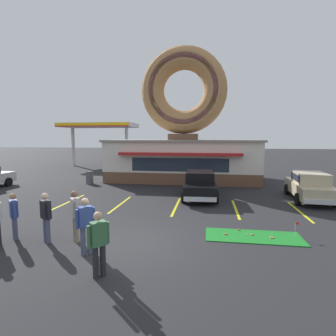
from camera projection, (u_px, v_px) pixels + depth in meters
ground_plane at (132, 244)px, 8.77m from camera, size 160.00×160.00×0.00m
donut_shop_building at (183, 135)px, 21.97m from camera, size 12.30×6.75×10.96m
putting_mat at (253, 237)px, 9.39m from camera, size 3.37×1.33×0.03m
mini_donut_near_left at (239, 230)px, 10.01m from camera, size 0.13×0.13×0.04m
mini_donut_near_right at (272, 238)px, 9.20m from camera, size 0.13×0.13×0.04m
mini_donut_mid_left at (225, 234)px, 9.55m from camera, size 0.13×0.13×0.04m
mini_donut_mid_centre at (252, 235)px, 9.49m from camera, size 0.13×0.13×0.04m
golf_ball at (247, 234)px, 9.51m from camera, size 0.04×0.04×0.04m
putting_flag_pin at (296, 226)px, 9.25m from camera, size 0.13×0.01×0.55m
car_black at (200, 183)px, 15.43m from camera, size 2.13×4.63×1.60m
car_champagne at (309, 185)px, 14.80m from camera, size 2.23×4.68×1.60m
pedestrian_blue_sweater_man at (86, 223)px, 7.90m from camera, size 0.46×0.44×1.75m
pedestrian_hooded_kid at (75, 213)px, 8.90m from camera, size 0.43×0.47×1.76m
pedestrian_clipboard_woman at (46, 215)px, 8.84m from camera, size 0.51×0.41×1.70m
pedestrian_beanie_man at (14, 214)px, 9.13m from camera, size 0.45×0.45×1.63m
pedestrian_crossing_woman at (99, 241)px, 6.60m from camera, size 0.44×0.46×1.71m
trash_bin at (89, 177)px, 20.19m from camera, size 0.57×0.57×0.97m
gas_station_canopy at (99, 127)px, 32.17m from camera, size 9.00×4.46×5.30m
parking_stripe_far_left at (68, 202)px, 14.46m from camera, size 0.12×3.60×0.01m
parking_stripe_left at (121, 204)px, 14.00m from camera, size 0.12×3.60×0.01m
parking_stripe_mid_left at (176, 206)px, 13.55m from camera, size 0.12×3.60×0.01m
parking_stripe_centre at (236, 209)px, 13.09m from camera, size 0.12×3.60×0.01m
parking_stripe_mid_right at (299, 211)px, 12.63m from camera, size 0.12×3.60×0.01m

